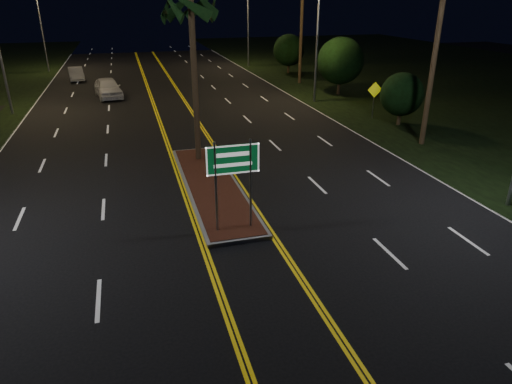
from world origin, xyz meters
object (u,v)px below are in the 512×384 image
object	(u,v)px
streetlight_right_mid	(313,25)
palm_median	(191,5)
shrub_mid	(340,61)
car_far	(76,73)
median_island	(212,186)
streetlight_right_far	(245,14)
streetlight_left_mid	(1,28)
highway_sign	(233,168)
shrub_near	(402,94)
shrub_far	(289,50)
car_near	(108,86)
streetlight_left_far	(43,16)
warning_sign	(374,95)

from	to	relation	value
streetlight_right_mid	palm_median	xyz separation A→B (m)	(-10.61, -11.50, 1.62)
shrub_mid	car_far	world-z (taller)	shrub_mid
median_island	streetlight_right_far	distance (m)	37.00
streetlight_left_mid	median_island	bearing A→B (deg)	-58.02
median_island	palm_median	xyz separation A→B (m)	(0.00, 3.50, 7.19)
streetlight_left_mid	highway_sign	bearing A→B (deg)	-63.41
shrub_near	shrub_far	bearing A→B (deg)	89.22
streetlight_left_mid	car_near	distance (m)	8.68
streetlight_right_far	shrub_near	xyz separation A→B (m)	(2.89, -28.00, -3.71)
streetlight_left_mid	shrub_far	distance (m)	27.40
shrub_far	car_near	distance (m)	20.06
shrub_mid	shrub_far	xyz separation A→B (m)	(-0.20, 12.00, -0.39)
streetlight_left_mid	palm_median	distance (m)	17.25
shrub_near	car_near	xyz separation A→B (m)	(-18.03, 13.97, -1.04)
shrub_far	shrub_mid	bearing A→B (deg)	-89.05
shrub_mid	streetlight_right_mid	bearing A→B (deg)	-149.44
streetlight_right_far	streetlight_left_far	bearing A→B (deg)	174.62
palm_median	warning_sign	distance (m)	14.93
palm_median	warning_sign	xyz separation A→B (m)	(12.69, 5.43, -5.70)
streetlight_right_far	car_near	distance (m)	21.18
streetlight_right_mid	streetlight_right_far	world-z (taller)	same
highway_sign	palm_median	world-z (taller)	palm_median
shrub_far	palm_median	bearing A→B (deg)	-118.42
shrub_near	shrub_mid	distance (m)	10.04
median_island	shrub_far	size ratio (longest dim) A/B	2.59
streetlight_left_mid	shrub_near	bearing A→B (deg)	-22.52
streetlight_left_far	shrub_near	distance (m)	38.67
shrub_mid	warning_sign	distance (m)	8.26
streetlight_left_mid	palm_median	world-z (taller)	streetlight_left_mid
car_far	warning_sign	world-z (taller)	warning_sign
streetlight_right_far	car_far	distance (m)	19.51
streetlight_right_mid	streetlight_right_far	distance (m)	20.00
highway_sign	shrub_far	xyz separation A→B (m)	(13.80, 33.20, -0.07)
shrub_mid	shrub_far	size ratio (longest dim) A/B	1.17
car_near	palm_median	bearing A→B (deg)	-84.79
median_island	streetlight_left_mid	bearing A→B (deg)	121.98
palm_median	median_island	bearing A→B (deg)	-90.00
streetlight_right_far	car_near	bearing A→B (deg)	-137.18
median_island	streetlight_right_far	xyz separation A→B (m)	(10.61, 35.00, 5.57)
shrub_far	warning_sign	bearing A→B (deg)	-93.16
highway_sign	shrub_far	bearing A→B (deg)	67.43
shrub_near	car_near	world-z (taller)	shrub_near
streetlight_left_far	streetlight_right_far	distance (m)	21.32
palm_median	shrub_far	distance (m)	29.41
streetlight_right_far	shrub_far	size ratio (longest dim) A/B	2.27
palm_median	car_near	bearing A→B (deg)	104.52
streetlight_right_mid	car_far	distance (m)	24.34
shrub_far	car_near	xyz separation A→B (m)	(-18.33, -8.03, -1.43)
shrub_far	car_near	bearing A→B (deg)	-156.34
streetlight_left_far	shrub_mid	bearing A→B (deg)	-39.10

